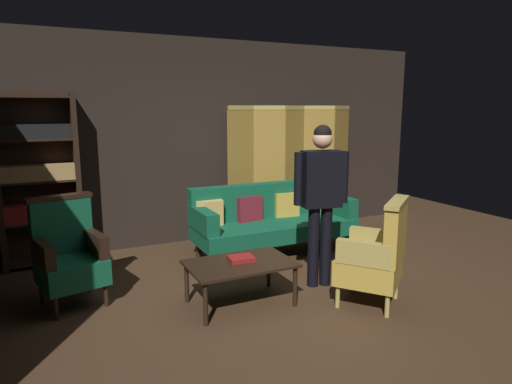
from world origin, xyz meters
name	(u,v)px	position (x,y,z in m)	size (l,w,h in m)	color
ground_plane	(291,300)	(0.00, 0.00, 0.00)	(10.00, 10.00, 0.00)	#3D2819
back_wall	(205,141)	(0.00, 2.45, 1.40)	(7.20, 0.10, 2.80)	black
folding_screen	(293,167)	(1.30, 2.17, 0.99)	(2.12, 0.26, 1.90)	olive
bookshelf	(39,179)	(-2.15, 2.20, 1.05)	(0.90, 0.32, 2.05)	black
velvet_couch	(272,217)	(0.55, 1.46, 0.46)	(2.12, 0.78, 0.88)	black
coffee_table	(240,267)	(-0.49, 0.14, 0.37)	(1.00, 0.64, 0.42)	black
armchair_gilt_accent	(376,255)	(0.67, -0.43, 0.49)	(0.81, 0.81, 1.04)	tan
armchair_wing_left	(69,254)	(-1.95, 0.89, 0.49)	(0.70, 0.69, 1.04)	black
standing_figure	(321,191)	(0.46, 0.20, 1.03)	(0.58, 0.29, 1.70)	black
book_red_leather	(241,259)	(-0.46, 0.18, 0.44)	(0.24, 0.19, 0.04)	maroon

